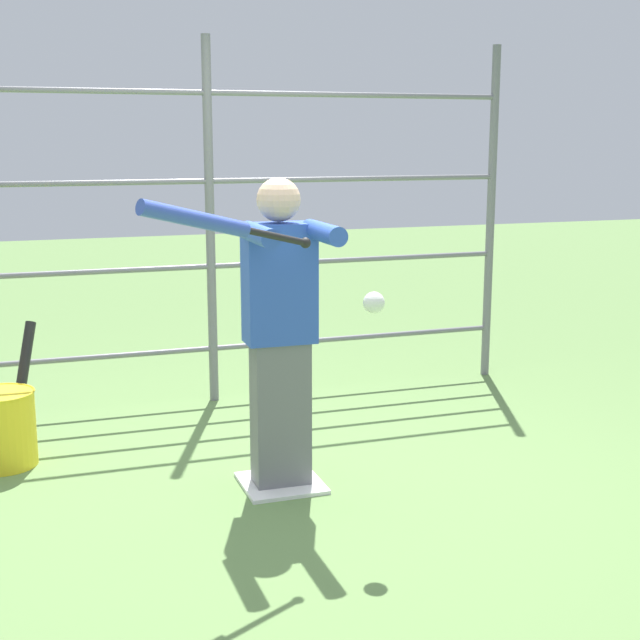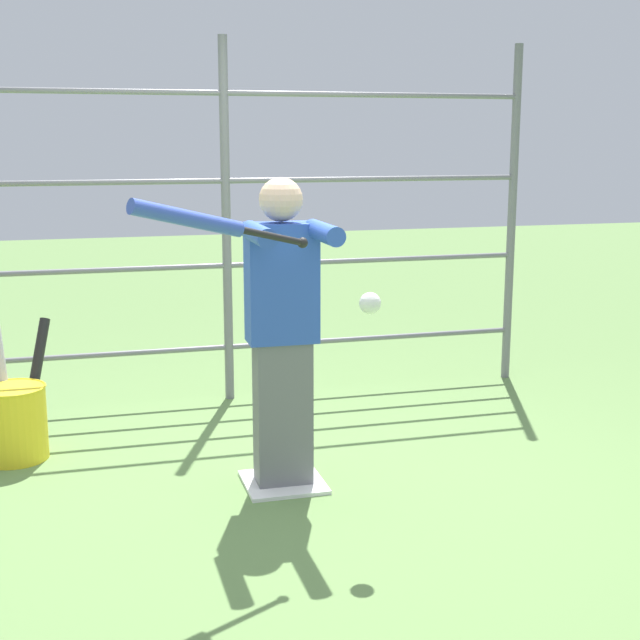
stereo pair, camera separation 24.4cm
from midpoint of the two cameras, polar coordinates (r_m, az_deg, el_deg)
The scene contains 7 objects.
ground_plane at distance 4.64m, azimuth -0.83°, elevation -10.47°, with size 24.00×24.00×0.00m, color #608447.
home_plate at distance 4.63m, azimuth -0.83°, elevation -10.36°, with size 0.40×0.40×0.02m.
fence_backstop at distance 5.89m, azimuth -4.84°, elevation 6.17°, with size 4.19×0.06×2.38m.
batter at distance 4.38m, azimuth -0.81°, elevation -0.28°, with size 0.40×0.53×1.56m.
baseball_bat_swinging at distance 3.61m, azimuth -5.55°, elevation 6.28°, with size 0.80×0.39×0.26m.
softball_in_flight at distance 3.89m, azimuth 5.02°, elevation 1.07°, with size 0.10×0.10×0.10m.
bat_bucket at distance 5.16m, azimuth -17.91°, elevation -5.97°, with size 0.82×0.68×0.88m.
Camera 2 is at (0.97, 4.19, 1.74)m, focal length 50.00 mm.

